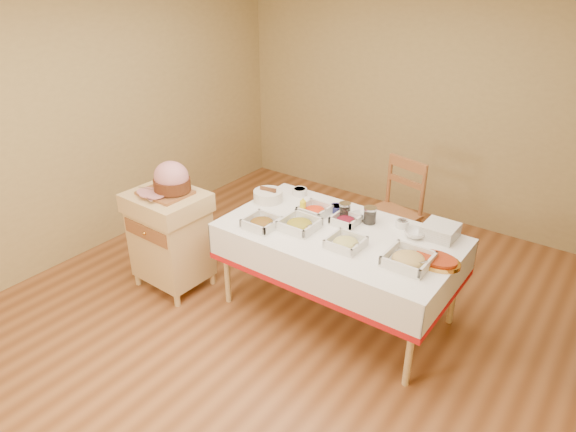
% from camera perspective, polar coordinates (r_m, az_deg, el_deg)
% --- Properties ---
extents(room_shell, '(5.00, 5.00, 5.00)m').
position_cam_1_polar(room_shell, '(3.67, -0.31, 5.20)').
color(room_shell, brown).
rests_on(room_shell, ground).
extents(dining_table, '(1.82, 1.02, 0.76)m').
position_cam_1_polar(dining_table, '(4.06, 5.66, -3.72)').
color(dining_table, '#DEBB7A').
rests_on(dining_table, ground).
extents(butcher_cart, '(0.65, 0.54, 0.89)m').
position_cam_1_polar(butcher_cart, '(4.55, -12.96, -2.03)').
color(butcher_cart, '#DEBB7A').
rests_on(butcher_cart, ground).
extents(dining_chair, '(0.54, 0.53, 1.01)m').
position_cam_1_polar(dining_chair, '(4.89, 11.59, 0.38)').
color(dining_chair, '#975B31').
rests_on(dining_chair, ground).
extents(ham_on_board, '(0.43, 0.41, 0.28)m').
position_cam_1_polar(ham_on_board, '(4.33, -12.92, 3.86)').
color(ham_on_board, '#975B31').
rests_on(ham_on_board, butcher_cart).
extents(serving_dish_a, '(0.25, 0.25, 0.11)m').
position_cam_1_polar(serving_dish_a, '(4.02, -2.94, -0.73)').
color(serving_dish_a, silver).
rests_on(serving_dish_a, dining_table).
extents(serving_dish_b, '(0.27, 0.27, 0.11)m').
position_cam_1_polar(serving_dish_b, '(3.99, 1.28, -0.92)').
color(serving_dish_b, silver).
rests_on(serving_dish_b, dining_table).
extents(serving_dish_c, '(0.25, 0.25, 0.10)m').
position_cam_1_polar(serving_dish_c, '(3.77, 6.43, -2.94)').
color(serving_dish_c, silver).
rests_on(serving_dish_c, dining_table).
extents(serving_dish_d, '(0.30, 0.30, 0.11)m').
position_cam_1_polar(serving_dish_d, '(3.63, 13.22, -4.69)').
color(serving_dish_d, silver).
rests_on(serving_dish_d, dining_table).
extents(serving_dish_e, '(0.24, 0.23, 0.11)m').
position_cam_1_polar(serving_dish_e, '(4.22, 2.98, 0.65)').
color(serving_dish_e, silver).
rests_on(serving_dish_e, dining_table).
extents(serving_dish_f, '(0.21, 0.20, 0.10)m').
position_cam_1_polar(serving_dish_f, '(4.09, 6.42, -0.45)').
color(serving_dish_f, silver).
rests_on(serving_dish_f, dining_table).
extents(small_bowl_left, '(0.13, 0.13, 0.06)m').
position_cam_1_polar(small_bowl_left, '(4.56, 1.30, 2.76)').
color(small_bowl_left, silver).
rests_on(small_bowl_left, dining_table).
extents(small_bowl_mid, '(0.12, 0.12, 0.05)m').
position_cam_1_polar(small_bowl_mid, '(4.28, 5.38, 0.89)').
color(small_bowl_mid, navy).
rests_on(small_bowl_mid, dining_table).
extents(small_bowl_right, '(0.11, 0.11, 0.05)m').
position_cam_1_polar(small_bowl_right, '(4.12, 12.58, -0.78)').
color(small_bowl_right, silver).
rests_on(small_bowl_right, dining_table).
extents(bowl_white_imported, '(0.19, 0.19, 0.04)m').
position_cam_1_polar(bowl_white_imported, '(4.19, 8.05, -0.02)').
color(bowl_white_imported, silver).
rests_on(bowl_white_imported, dining_table).
extents(bowl_small_imported, '(0.21, 0.21, 0.05)m').
position_cam_1_polar(bowl_small_imported, '(3.99, 13.97, -1.91)').
color(bowl_small_imported, silver).
rests_on(bowl_small_imported, dining_table).
extents(preserve_jar_left, '(0.10, 0.10, 0.12)m').
position_cam_1_polar(preserve_jar_left, '(4.18, 6.32, 0.59)').
color(preserve_jar_left, silver).
rests_on(preserve_jar_left, dining_table).
extents(preserve_jar_right, '(0.11, 0.11, 0.13)m').
position_cam_1_polar(preserve_jar_right, '(4.11, 9.08, 0.01)').
color(preserve_jar_right, silver).
rests_on(preserve_jar_right, dining_table).
extents(mustard_bottle, '(0.05, 0.05, 0.16)m').
position_cam_1_polar(mustard_bottle, '(4.18, 1.66, 0.97)').
color(mustard_bottle, yellow).
rests_on(mustard_bottle, dining_table).
extents(bread_basket, '(0.25, 0.25, 0.11)m').
position_cam_1_polar(bread_basket, '(4.45, -2.22, 2.29)').
color(bread_basket, silver).
rests_on(bread_basket, dining_table).
extents(plate_stack, '(0.24, 0.24, 0.10)m').
position_cam_1_polar(plate_stack, '(4.03, 16.56, -1.59)').
color(plate_stack, silver).
rests_on(plate_stack, dining_table).
extents(brass_platter, '(0.34, 0.25, 0.04)m').
position_cam_1_polar(brass_platter, '(3.70, 16.12, -4.78)').
color(brass_platter, gold).
rests_on(brass_platter, dining_table).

